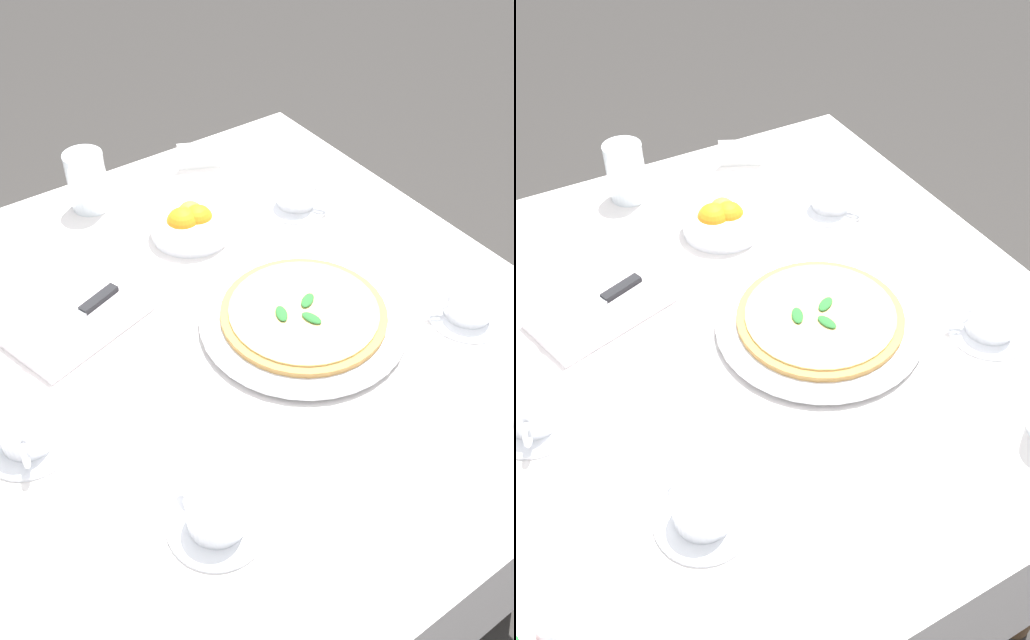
{
  "view_description": "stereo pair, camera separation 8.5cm",
  "coord_description": "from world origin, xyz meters",
  "views": [
    {
      "loc": [
        0.39,
        0.69,
        1.52
      ],
      "look_at": [
        -0.07,
        0.03,
        0.75
      ],
      "focal_mm": 39.09,
      "sensor_mm": 36.0,
      "label": 1
    },
    {
      "loc": [
        0.32,
        0.73,
        1.52
      ],
      "look_at": [
        -0.07,
        0.03,
        0.75
      ],
      "focal_mm": 39.09,
      "sensor_mm": 36.0,
      "label": 2
    }
  ],
  "objects": [
    {
      "name": "coffee_cup_center_back",
      "position": [
        0.17,
        0.29,
        0.76
      ],
      "size": [
        0.13,
        0.13,
        0.06
      ],
      "color": "white",
      "rests_on": "dining_table"
    },
    {
      "name": "coffee_cup_back_corner",
      "position": [
        -0.33,
        -0.21,
        0.76
      ],
      "size": [
        0.13,
        0.13,
        0.07
      ],
      "color": "white",
      "rests_on": "dining_table"
    },
    {
      "name": "dining_table",
      "position": [
        0.0,
        0.0,
        0.6
      ],
      "size": [
        1.07,
        1.07,
        0.73
      ],
      "color": "white",
      "rests_on": "ground_plane"
    },
    {
      "name": "coffee_cup_far_left",
      "position": [
        0.32,
        0.04,
        0.76
      ],
      "size": [
        0.13,
        0.13,
        0.06
      ],
      "color": "white",
      "rests_on": "dining_table"
    },
    {
      "name": "ground_plane",
      "position": [
        0.0,
        0.0,
        0.0
      ],
      "size": [
        8.0,
        8.0,
        0.0
      ],
      "primitive_type": "plane",
      "color": "#33302D"
    },
    {
      "name": "citrus_bowl",
      "position": [
        -0.11,
        -0.24,
        0.76
      ],
      "size": [
        0.15,
        0.15,
        0.07
      ],
      "color": "white",
      "rests_on": "dining_table"
    },
    {
      "name": "water_glass_right_edge",
      "position": [
        -0.0,
        -0.44,
        0.78
      ],
      "size": [
        0.08,
        0.08,
        0.12
      ],
      "color": "white",
      "rests_on": "dining_table"
    },
    {
      "name": "pizza_plate",
      "position": [
        -0.14,
        0.07,
        0.74
      ],
      "size": [
        0.34,
        0.34,
        0.02
      ],
      "color": "white",
      "rests_on": "dining_table"
    },
    {
      "name": "menu_card",
      "position": [
        -0.25,
        -0.43,
        0.76
      ],
      "size": [
        0.08,
        0.04,
        0.06
      ],
      "rotation": [
        0.0,
        0.0,
        5.82
      ],
      "color": "white",
      "rests_on": "dining_table"
    },
    {
      "name": "dinner_knife",
      "position": [
        0.17,
        -0.14,
        0.75
      ],
      "size": [
        0.19,
        0.08,
        0.01
      ],
      "rotation": [
        0.0,
        0.0,
        0.34
      ],
      "color": "silver",
      "rests_on": "napkin_folded"
    },
    {
      "name": "coffee_cup_near_left",
      "position": [
        -0.37,
        0.21,
        0.76
      ],
      "size": [
        0.13,
        0.13,
        0.06
      ],
      "color": "white",
      "rests_on": "dining_table"
    },
    {
      "name": "pizza",
      "position": [
        -0.14,
        0.07,
        0.75
      ],
      "size": [
        0.27,
        0.27,
        0.02
      ],
      "color": "#C68E47",
      "rests_on": "pizza_plate"
    },
    {
      "name": "napkin_folded",
      "position": [
        0.16,
        -0.14,
        0.74
      ],
      "size": [
        0.25,
        0.19,
        0.02
      ],
      "rotation": [
        0.0,
        0.0,
        0.28
      ],
      "color": "white",
      "rests_on": "dining_table"
    }
  ]
}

